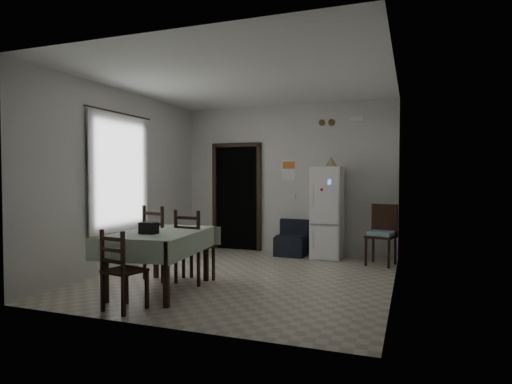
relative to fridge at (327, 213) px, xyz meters
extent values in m
plane|color=beige|center=(-0.87, -1.93, -0.84)|extent=(4.50, 4.50, 0.00)
cube|color=black|center=(-1.92, 0.53, 0.21)|extent=(0.90, 0.45, 2.10)
cube|color=black|center=(-2.41, 0.29, 0.21)|extent=(0.08, 0.10, 2.18)
cube|color=black|center=(-1.43, 0.29, 0.21)|extent=(0.08, 0.10, 2.18)
cube|color=black|center=(-1.92, 0.29, 1.30)|extent=(1.06, 0.10, 0.08)
cube|color=silver|center=(-3.02, -2.13, 0.71)|extent=(0.10, 1.20, 1.60)
cube|color=silver|center=(-2.91, -2.13, 0.71)|extent=(0.02, 1.45, 1.85)
cylinder|color=black|center=(-2.90, -2.13, 1.66)|extent=(0.02, 1.60, 0.02)
cube|color=white|center=(-0.82, 0.31, 0.78)|extent=(0.28, 0.02, 0.40)
cube|color=orange|center=(-0.82, 0.30, 0.88)|extent=(0.24, 0.01, 0.14)
cube|color=beige|center=(-0.72, 0.31, 0.26)|extent=(0.08, 0.02, 0.12)
cylinder|color=#513B20|center=(-0.17, 0.30, 1.68)|extent=(0.12, 0.03, 0.12)
cylinder|color=#513B20|center=(0.01, 0.30, 1.68)|extent=(0.12, 0.03, 0.12)
cube|color=white|center=(0.48, 0.28, 1.71)|extent=(0.25, 0.07, 0.09)
cone|color=tan|center=(0.07, -0.03, 0.92)|extent=(0.23, 0.23, 0.18)
cube|color=black|center=(-1.62, -3.26, 0.02)|extent=(0.23, 0.14, 0.14)
camera|label=1|loc=(1.45, -7.78, 0.65)|focal=30.00mm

